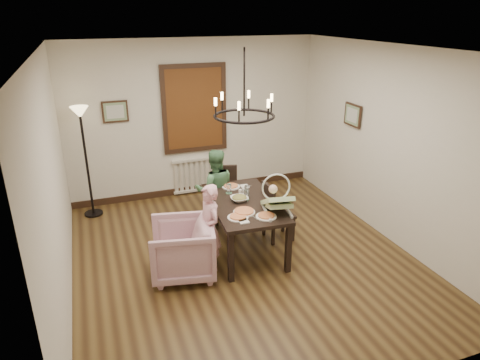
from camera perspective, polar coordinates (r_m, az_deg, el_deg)
room_shell at (r=5.79m, az=-0.81°, el=3.43°), size 4.51×5.00×2.81m
dining_table at (r=5.98m, az=0.51°, el=-3.62°), size 1.00×1.64×0.74m
chair_far at (r=6.86m, az=-1.90°, el=-2.05°), size 0.48×0.48×0.90m
chair_right at (r=6.36m, az=5.21°, el=-4.13°), size 0.41×0.41×0.90m
armchair at (r=5.59m, az=-7.69°, el=-9.09°), size 0.96×0.94×0.74m
elderly_woman at (r=5.61m, az=-4.09°, el=-7.35°), size 0.29×0.39×0.99m
seated_man at (r=6.64m, az=-3.34°, el=-2.14°), size 0.58×0.48×1.07m
baby_bouncer at (r=5.59m, az=5.00°, el=-2.59°), size 0.50×0.62×0.36m
salad_bowl at (r=5.95m, az=-0.08°, el=-2.48°), size 0.29×0.29×0.07m
pizza_platter at (r=5.61m, az=0.55°, el=-4.24°), size 0.29×0.29×0.04m
drinking_glass at (r=6.01m, az=0.83°, el=-1.92°), size 0.06×0.06×0.13m
window_blinds at (r=7.67m, az=-6.08°, el=9.43°), size 1.00×0.03×1.40m
radiator at (r=8.05m, az=-5.77°, el=0.73°), size 0.92×0.12×0.62m
picture_back at (r=7.47m, az=-16.31°, el=8.75°), size 0.42×0.03×0.36m
picture_right at (r=7.17m, az=14.79°, el=8.38°), size 0.03×0.42×0.36m
floor_lamp at (r=7.34m, az=-19.75°, el=2.01°), size 0.30×0.30×1.80m
chandelier at (r=5.55m, az=0.55°, el=8.54°), size 0.80×0.80×0.04m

